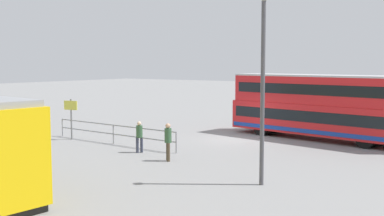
# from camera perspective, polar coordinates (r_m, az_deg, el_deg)

# --- Properties ---
(ground_plane) EXTENTS (160.00, 160.00, 0.00)m
(ground_plane) POSITION_cam_1_polar(r_m,az_deg,el_deg) (28.21, 5.43, -3.75)
(ground_plane) COLOR gray
(double_decker_bus) EXTENTS (11.59, 4.39, 3.79)m
(double_decker_bus) POSITION_cam_1_polar(r_m,az_deg,el_deg) (28.77, 15.27, 0.16)
(double_decker_bus) COLOR red
(double_decker_bus) RESTS_ON ground
(pedestrian_near_railing) EXTENTS (0.44, 0.44, 1.58)m
(pedestrian_near_railing) POSITION_cam_1_polar(r_m,az_deg,el_deg) (23.96, -6.32, -3.21)
(pedestrian_near_railing) COLOR #33384C
(pedestrian_near_railing) RESTS_ON ground
(pedestrian_crossing) EXTENTS (0.45, 0.45, 1.74)m
(pedestrian_crossing) POSITION_cam_1_polar(r_m,az_deg,el_deg) (21.79, -2.89, -3.76)
(pedestrian_crossing) COLOR #4C3F2D
(pedestrian_crossing) RESTS_ON ground
(pedestrian_railing) EXTENTS (9.11, 0.68, 1.08)m
(pedestrian_railing) POSITION_cam_1_polar(r_m,az_deg,el_deg) (26.80, -9.40, -2.67)
(pedestrian_railing) COLOR gray
(pedestrian_railing) RESTS_ON ground
(info_sign) EXTENTS (0.94, 0.18, 2.39)m
(info_sign) POSITION_cam_1_polar(r_m,az_deg,el_deg) (28.67, -14.29, -0.49)
(info_sign) COLOR slate
(info_sign) RESTS_ON ground
(street_lamp) EXTENTS (0.36, 0.36, 7.03)m
(street_lamp) POSITION_cam_1_polar(r_m,az_deg,el_deg) (17.41, 8.48, 4.11)
(street_lamp) COLOR #4C4C51
(street_lamp) RESTS_ON ground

